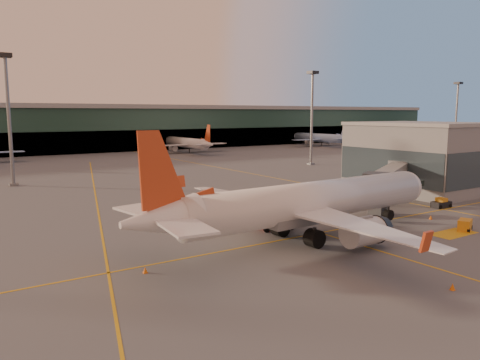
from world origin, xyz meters
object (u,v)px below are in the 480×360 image
catering_truck (274,211)px  gpu_cart (465,225)px  pushback_tug (441,204)px  main_airplane (304,204)px

catering_truck → gpu_cart: catering_truck is taller
catering_truck → pushback_tug: size_ratio=1.84×
main_airplane → pushback_tug: size_ratio=13.63×
main_airplane → catering_truck: (0.20, 5.73, -1.79)m
catering_truck → gpu_cart: (19.17, -13.38, -1.68)m
main_airplane → gpu_cart: size_ratio=15.73×
main_airplane → catering_truck: size_ratio=7.42×
catering_truck → pushback_tug: bearing=5.5°
main_airplane → catering_truck: 6.01m
main_airplane → gpu_cart: bearing=-23.4°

